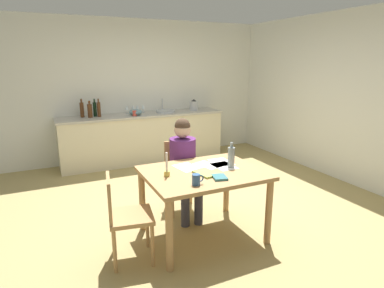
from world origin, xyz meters
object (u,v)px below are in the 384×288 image
(book_cookery, at_px, (220,177))
(sink_unit, at_px, (165,111))
(candlestick, at_px, (167,170))
(teacup_on_counter, at_px, (135,113))
(stovetop_kettle, at_px, (194,105))
(bottle_sauce, at_px, (99,109))
(wine_glass_by_kettle, at_px, (137,107))
(chair_at_table, at_px, (181,172))
(wine_glass_back_right, at_px, (127,108))
(bottle_wine_red, at_px, (95,109))
(wine_glass_near_sink, at_px, (143,107))
(bottle_vinegar, at_px, (90,110))
(dining_table, at_px, (203,181))
(mixing_bowl, at_px, (136,112))
(chair_side_empty, at_px, (124,214))
(person_seated, at_px, (184,162))
(wine_glass_back_left, at_px, (133,107))
(coffee_mug, at_px, (196,179))
(wine_bottle_on_table, at_px, (231,157))
(bottle_oil, at_px, (82,109))
(book_magazine, at_px, (206,173))

(book_cookery, relative_size, sink_unit, 0.45)
(candlestick, bearing_deg, teacup_on_counter, 80.91)
(candlestick, relative_size, stovetop_kettle, 1.11)
(bottle_sauce, relative_size, wine_glass_by_kettle, 2.05)
(chair_at_table, relative_size, wine_glass_back_right, 5.68)
(bottle_wine_red, bearing_deg, wine_glass_near_sink, 3.79)
(candlestick, height_order, bottle_wine_red, bottle_wine_red)
(bottle_vinegar, bearing_deg, book_cookery, -76.81)
(book_cookery, bearing_deg, dining_table, 114.24)
(mixing_bowl, bearing_deg, wine_glass_back_right, 113.98)
(chair_side_empty, bearing_deg, person_seated, 36.21)
(chair_side_empty, bearing_deg, wine_glass_back_right, 74.94)
(chair_at_table, bearing_deg, mixing_bowl, 89.22)
(wine_glass_back_left, xyz_separation_m, teacup_on_counter, (-0.06, -0.30, -0.06))
(candlestick, distance_m, wine_glass_back_left, 3.10)
(chair_at_table, relative_size, chair_side_empty, 1.02)
(coffee_mug, relative_size, wine_bottle_on_table, 0.43)
(dining_table, distance_m, chair_at_table, 0.74)
(bottle_oil, bearing_deg, wine_glass_back_right, 3.72)
(bottle_oil, distance_m, wine_glass_back_left, 0.92)
(wine_glass_by_kettle, distance_m, teacup_on_counter, 0.34)
(book_magazine, xyz_separation_m, teacup_on_counter, (0.06, 2.86, 0.20))
(person_seated, bearing_deg, book_magazine, -94.27)
(bottle_sauce, bearing_deg, book_magazine, -80.06)
(wine_glass_by_kettle, xyz_separation_m, wine_glass_back_left, (-0.08, 0.00, 0.00))
(mixing_bowl, height_order, stovetop_kettle, stovetop_kettle)
(wine_bottle_on_table, distance_m, wine_glass_back_right, 3.11)
(candlestick, relative_size, wine_glass_by_kettle, 1.59)
(wine_glass_near_sink, bearing_deg, stovetop_kettle, -8.61)
(dining_table, xyz_separation_m, wine_glass_back_left, (0.10, 3.07, 0.37))
(bottle_wine_red, height_order, wine_glass_near_sink, bottle_wine_red)
(bottle_sauce, bearing_deg, coffee_mug, -84.48)
(person_seated, distance_m, bottle_sauce, 2.47)
(dining_table, bearing_deg, wine_glass_by_kettle, 86.60)
(person_seated, height_order, bottle_wine_red, bottle_wine_red)
(chair_side_empty, bearing_deg, dining_table, 5.88)
(coffee_mug, distance_m, stovetop_kettle, 3.58)
(wine_bottle_on_table, distance_m, wine_glass_back_left, 3.09)
(candlestick, distance_m, sink_unit, 3.10)
(person_seated, distance_m, stovetop_kettle, 2.68)
(wine_glass_by_kettle, xyz_separation_m, wine_glass_back_right, (-0.20, 0.00, 0.00))
(chair_side_empty, height_order, wine_bottle_on_table, wine_bottle_on_table)
(bottle_vinegar, height_order, bottle_sauce, bottle_sauce)
(person_seated, bearing_deg, dining_table, -93.66)
(chair_side_empty, height_order, stovetop_kettle, stovetop_kettle)
(book_cookery, xyz_separation_m, wine_bottle_on_table, (0.28, 0.25, 0.11))
(chair_at_table, xyz_separation_m, wine_glass_back_right, (-0.07, 2.36, 0.52))
(wine_glass_near_sink, bearing_deg, teacup_on_counter, -129.52)
(coffee_mug, relative_size, wine_glass_by_kettle, 0.76)
(bottle_sauce, xyz_separation_m, wine_glass_back_right, (0.53, 0.13, -0.03))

